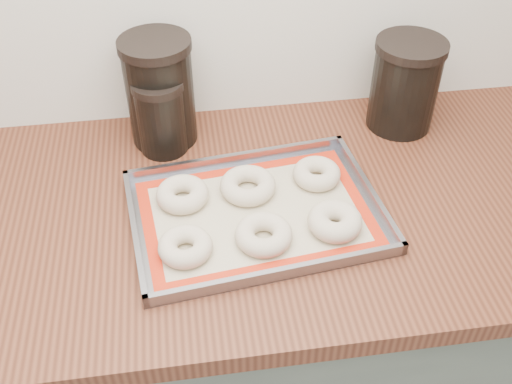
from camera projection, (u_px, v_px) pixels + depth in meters
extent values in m
cube|color=slate|center=(286.00, 339.00, 1.48)|extent=(3.00, 0.65, 0.86)
cube|color=brown|center=(293.00, 205.00, 1.18)|extent=(3.06, 0.68, 0.04)
cube|color=gray|center=(256.00, 215.00, 1.12)|extent=(0.49, 0.38, 0.00)
cube|color=gray|center=(236.00, 159.00, 1.23)|extent=(0.46, 0.06, 0.02)
cube|color=gray|center=(281.00, 274.00, 1.00)|extent=(0.46, 0.06, 0.02)
cube|color=gray|center=(135.00, 232.00, 1.07)|extent=(0.05, 0.33, 0.02)
cube|color=gray|center=(368.00, 190.00, 1.16)|extent=(0.05, 0.33, 0.02)
cube|color=#C6B793|center=(256.00, 214.00, 1.12)|extent=(0.45, 0.34, 0.00)
cube|color=red|center=(239.00, 170.00, 1.22)|extent=(0.42, 0.07, 0.00)
cube|color=red|center=(276.00, 266.00, 1.03)|extent=(0.42, 0.07, 0.00)
cube|color=red|center=(150.00, 233.00, 1.08)|extent=(0.05, 0.25, 0.00)
cube|color=red|center=(355.00, 195.00, 1.16)|extent=(0.05, 0.25, 0.00)
torus|color=beige|center=(185.00, 247.00, 1.04)|extent=(0.12, 0.12, 0.03)
torus|color=beige|center=(264.00, 235.00, 1.06)|extent=(0.11, 0.11, 0.04)
torus|color=beige|center=(335.00, 221.00, 1.08)|extent=(0.12, 0.12, 0.04)
torus|color=beige|center=(182.00, 194.00, 1.14)|extent=(0.12, 0.12, 0.04)
torus|color=beige|center=(248.00, 185.00, 1.16)|extent=(0.11, 0.11, 0.03)
torus|color=beige|center=(317.00, 174.00, 1.18)|extent=(0.10, 0.10, 0.03)
cylinder|color=black|center=(161.00, 96.00, 1.24)|extent=(0.14, 0.14, 0.21)
cylinder|color=black|center=(154.00, 45.00, 1.16)|extent=(0.15, 0.15, 0.02)
cylinder|color=black|center=(162.00, 119.00, 1.24)|extent=(0.10, 0.10, 0.15)
cylinder|color=black|center=(157.00, 85.00, 1.18)|extent=(0.11, 0.11, 0.02)
cylinder|color=black|center=(404.00, 89.00, 1.29)|extent=(0.14, 0.14, 0.18)
cylinder|color=black|center=(412.00, 46.00, 1.22)|extent=(0.15, 0.15, 0.02)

